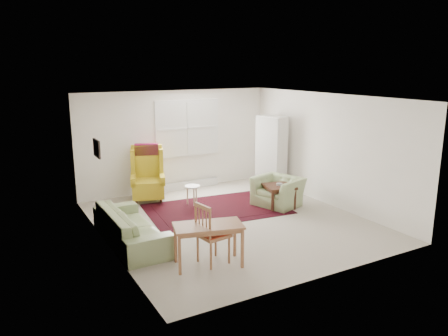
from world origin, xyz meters
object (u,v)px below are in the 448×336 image
sofa (131,220)px  armchair (278,189)px  cabinet (271,153)px  desk (208,245)px  wingback_chair (148,174)px  stool (193,195)px  coffee_table (279,196)px  desk_chair (213,233)px

sofa → armchair: 3.59m
cabinet → desk: bearing=-151.4°
wingback_chair → armchair: bearing=-16.9°
sofa → armchair: bearing=-82.7°
cabinet → desk: (-3.41, -3.17, -0.59)m
stool → coffee_table: bearing=-33.6°
coffee_table → desk_chair: size_ratio=0.61×
armchair → desk_chair: (-2.66, -1.92, 0.12)m
sofa → cabinet: size_ratio=1.14×
wingback_chair → desk: bearing=-76.4°
armchair → wingback_chair: size_ratio=0.76×
armchair → desk_chair: 3.28m
coffee_table → desk: (-2.70, -1.83, 0.08)m
desk → desk_chair: 0.20m
cabinet → wingback_chair: bearing=155.9°
desk_chair → armchair: bearing=-62.9°
armchair → desk_chair: size_ratio=0.98×
wingback_chair → coffee_table: (2.39, -1.87, -0.40)m
wingback_chair → desk: wingback_chair is taller
armchair → wingback_chair: (-2.45, 1.74, 0.26)m
armchair → wingback_chair: wingback_chair is taller
desk → stool: bearing=69.5°
wingback_chair → stool: 1.18m
sofa → cabinet: 4.56m
wingback_chair → coffee_table: wingback_chair is taller
sofa → desk: 1.66m
wingback_chair → cabinet: 3.15m
armchair → desk: bearing=-73.8°
armchair → cabinet: cabinet is taller
sofa → wingback_chair: size_ratio=1.64×
cabinet → desk: cabinet is taller
cabinet → stool: bearing=172.1°
desk → cabinet: bearing=42.8°
wingback_chair → desk_chair: (-0.21, -3.66, -0.14)m
coffee_table → stool: size_ratio=1.36×
wingback_chair → desk_chair: wingback_chair is taller
cabinet → desk_chair: bearing=-150.8°
armchair → coffee_table: 0.20m
cabinet → desk_chair: size_ratio=1.85×
wingback_chair → coffee_table: 3.06m
stool → desk: desk is taller
coffee_table → desk: 3.27m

